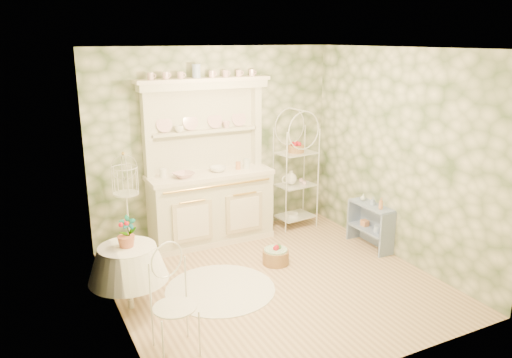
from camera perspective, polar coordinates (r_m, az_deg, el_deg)
name	(u,v)px	position (r m, az deg, el deg)	size (l,w,h in m)	color
floor	(275,282)	(6.08, 2.16, -11.66)	(3.60, 3.60, 0.00)	tan
ceiling	(277,48)	(5.39, 2.47, 14.70)	(3.60, 3.60, 0.00)	white
wall_left	(113,195)	(5.00, -16.07, -1.74)	(3.60, 3.60, 0.00)	beige
wall_right	(400,156)	(6.62, 16.08, 2.52)	(3.60, 3.60, 0.00)	beige
wall_back	(215,143)	(7.17, -4.68, 4.09)	(3.60, 3.60, 0.00)	beige
wall_front	(383,225)	(4.18, 14.37, -5.10)	(3.60, 3.60, 0.00)	beige
kitchen_dresser	(210,163)	(6.89, -5.31, 1.83)	(1.87, 0.61, 2.29)	silver
bakers_rack	(296,170)	(7.54, 4.56, 0.98)	(0.55, 0.39, 1.75)	white
side_shelf	(370,226)	(7.08, 12.93, -5.31)	(0.26, 0.69, 0.59)	#7F94BC
round_table	(129,277)	(5.55, -14.31, -10.76)	(0.67, 0.67, 0.74)	white
cafe_chair	(174,302)	(4.71, -9.32, -13.74)	(0.46, 0.46, 1.00)	white
birdcage_stand	(127,206)	(6.56, -14.53, -2.99)	(0.35, 0.35, 1.49)	white
floor_basket	(276,256)	(6.49, 2.26, -8.81)	(0.31, 0.31, 0.20)	#A07548
lace_rug	(220,289)	(5.92, -4.10, -12.43)	(1.27, 1.27, 0.01)	white
bowl_floral	(183,177)	(6.72, -8.29, 0.25)	(0.27, 0.27, 0.07)	white
bowl_white	(218,171)	(6.96, -4.37, 0.91)	(0.23, 0.23, 0.07)	white
cup_left	(179,130)	(6.81, -8.76, 5.55)	(0.12, 0.12, 0.09)	white
cup_right	(226,126)	(7.06, -3.41, 6.08)	(0.11, 0.11, 0.10)	white
potted_geranium	(129,234)	(5.36, -14.35, -6.11)	(0.17, 0.12, 0.33)	#3F7238
bottle_amber	(381,204)	(6.81, 14.08, -2.83)	(0.06, 0.06, 0.16)	tan
bottle_blue	(373,202)	(6.96, 13.19, -2.61)	(0.05, 0.05, 0.11)	#93A8D2
bottle_glass	(363,199)	(7.11, 12.13, -2.20)	(0.08, 0.08, 0.10)	silver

